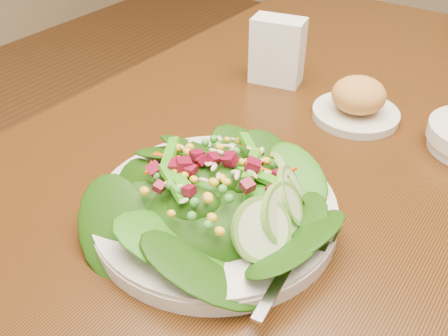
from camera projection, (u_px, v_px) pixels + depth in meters
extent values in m
cube|color=#4A2B0E|center=(333.00, 151.00, 0.80)|extent=(0.90, 1.40, 0.04)
cylinder|color=black|center=(294.00, 116.00, 1.63)|extent=(0.07, 0.07, 0.71)
cylinder|color=black|center=(443.00, 100.00, 2.01)|extent=(0.04, 0.04, 0.42)
cylinder|color=black|center=(421.00, 143.00, 1.76)|extent=(0.04, 0.04, 0.42)
cylinder|color=silver|center=(215.00, 211.00, 0.64)|extent=(0.31, 0.31, 0.02)
ellipsoid|color=black|center=(215.00, 191.00, 0.62)|extent=(0.21, 0.21, 0.05)
cube|color=silver|center=(296.00, 263.00, 0.55)|extent=(0.05, 0.18, 0.01)
cylinder|color=silver|center=(355.00, 114.00, 0.84)|extent=(0.14, 0.14, 0.01)
ellipsoid|color=#B66D2C|center=(359.00, 95.00, 0.82)|extent=(0.09, 0.09, 0.06)
cube|color=white|center=(277.00, 51.00, 0.92)|extent=(0.10, 0.07, 0.12)
cube|color=white|center=(278.00, 46.00, 0.91)|extent=(0.09, 0.06, 0.10)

